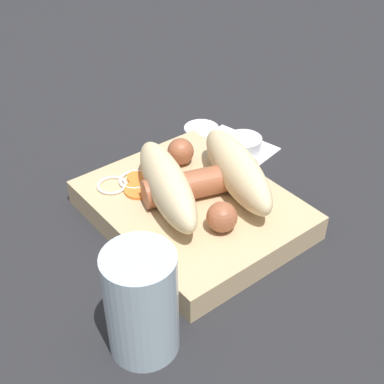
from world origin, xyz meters
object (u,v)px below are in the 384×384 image
at_px(sausage, 200,182).
at_px(condiment_cup_near, 244,146).
at_px(bread_roll, 203,177).
at_px(condiment_cup_far, 201,135).
at_px(drink_glass, 142,303).
at_px(food_tray, 192,209).

xyz_separation_m(sausage, condiment_cup_near, (-0.07, 0.14, -0.04)).
bearing_deg(sausage, bread_roll, -13.11).
bearing_deg(bread_roll, condiment_cup_far, 141.00).
bearing_deg(bread_roll, condiment_cup_near, 118.82).
xyz_separation_m(condiment_cup_near, drink_glass, (0.19, -0.30, 0.05)).
distance_m(bread_roll, sausage, 0.01).
relative_size(sausage, drink_glass, 1.48).
xyz_separation_m(food_tray, sausage, (-0.00, 0.01, 0.03)).
bearing_deg(condiment_cup_near, bread_roll, -61.18).
relative_size(food_tray, condiment_cup_far, 4.83).
height_order(bread_roll, condiment_cup_far, bread_roll).
relative_size(sausage, condiment_cup_near, 3.25).
relative_size(condiment_cup_far, drink_glass, 0.46).
bearing_deg(condiment_cup_near, food_tray, -64.47).
distance_m(bread_roll, condiment_cup_near, 0.17).
relative_size(food_tray, drink_glass, 2.20).
distance_m(sausage, condiment_cup_far, 0.17).
distance_m(sausage, drink_glass, 0.20).
height_order(condiment_cup_near, condiment_cup_far, same).
distance_m(food_tray, drink_glass, 0.19).
relative_size(food_tray, sausage, 1.49).
height_order(food_tray, sausage, sausage).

